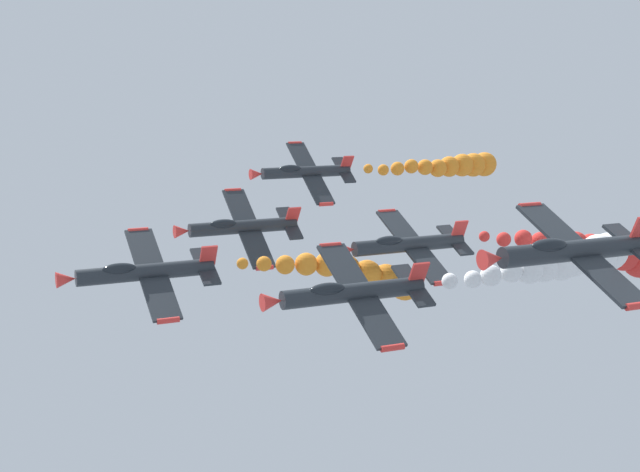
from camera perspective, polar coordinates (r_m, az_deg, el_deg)
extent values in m
cylinder|color=#23282D|center=(55.56, -11.87, -2.45)|extent=(1.49, 9.00, 1.49)
cone|color=red|center=(54.75, -17.09, -2.87)|extent=(1.42, 1.20, 1.42)
cube|color=#23282D|center=(55.71, -11.47, -2.49)|extent=(8.16, 1.90, 4.57)
cylinder|color=red|center=(52.42, -10.40, -5.74)|extent=(0.49, 1.40, 0.49)
cylinder|color=red|center=(59.16, -12.41, 0.38)|extent=(0.49, 1.40, 0.49)
cube|color=#23282D|center=(56.47, -7.90, -2.08)|extent=(3.42, 1.20, 1.98)
cube|color=red|center=(55.92, -7.69, -1.35)|extent=(0.89, 1.10, 1.47)
ellipsoid|color=black|center=(54.90, -13.66, -2.21)|extent=(1.04, 2.20, 1.00)
sphere|color=orange|center=(57.14, -5.36, -1.90)|extent=(0.81, 0.81, 0.81)
sphere|color=orange|center=(57.78, -3.88, -1.92)|extent=(1.07, 1.07, 1.07)
sphere|color=orange|center=(58.44, -2.41, -1.99)|extent=(1.37, 1.37, 1.37)
sphere|color=orange|center=(59.03, -0.96, -1.95)|extent=(1.64, 1.64, 1.64)
sphere|color=orange|center=(59.68, 0.47, -1.97)|extent=(1.79, 1.79, 1.79)
sphere|color=orange|center=(60.44, 1.86, -2.25)|extent=(1.98, 1.98, 1.98)
sphere|color=orange|center=(61.18, 3.25, -2.68)|extent=(2.21, 2.21, 2.21)
sphere|color=orange|center=(62.05, 4.56, -2.99)|extent=(2.31, 2.31, 2.31)
sphere|color=orange|center=(62.89, 5.86, -3.29)|extent=(2.52, 2.52, 2.52)
cylinder|color=#23282D|center=(48.58, 2.33, -3.91)|extent=(1.49, 9.00, 1.49)
cone|color=red|center=(46.59, -3.31, -4.53)|extent=(1.41, 1.20, 1.41)
cube|color=#23282D|center=(48.81, 2.73, -3.95)|extent=(8.22, 1.90, 4.45)
cylinder|color=red|center=(45.95, 5.01, -7.67)|extent=(0.49, 1.40, 0.49)
cylinder|color=red|center=(51.92, 0.72, -0.66)|extent=(0.49, 1.40, 0.49)
cube|color=#23282D|center=(50.41, 6.42, -3.40)|extent=(3.44, 1.20, 1.93)
cube|color=red|center=(49.92, 6.79, -2.58)|extent=(0.87, 1.10, 1.48)
ellipsoid|color=black|center=(47.51, 0.51, -3.68)|extent=(1.03, 2.20, 0.99)
sphere|color=white|center=(51.85, 8.92, -3.09)|extent=(1.01, 1.01, 1.01)
sphere|color=white|center=(52.72, 10.47, -2.95)|extent=(1.11, 1.11, 1.11)
sphere|color=white|center=(54.00, 11.67, -2.68)|extent=(1.39, 1.39, 1.39)
sphere|color=white|center=(55.04, 13.02, -2.40)|extent=(1.42, 1.42, 1.42)
sphere|color=white|center=(56.30, 14.18, -2.27)|extent=(1.85, 1.85, 1.85)
sphere|color=white|center=(57.77, 15.14, -2.15)|extent=(1.91, 1.91, 1.91)
sphere|color=white|center=(59.04, 16.21, -1.89)|extent=(2.23, 2.23, 2.23)
sphere|color=white|center=(60.67, 16.96, -1.65)|extent=(2.25, 2.25, 2.25)
sphere|color=white|center=(62.03, 17.88, -1.36)|extent=(2.52, 2.52, 2.52)
sphere|color=white|center=(63.60, 18.62, -1.10)|extent=(2.72, 2.72, 2.72)
sphere|color=white|center=(65.29, 19.24, -1.01)|extent=(2.84, 2.84, 2.84)
cylinder|color=#23282D|center=(67.28, -5.28, 0.63)|extent=(1.53, 9.00, 1.53)
cone|color=red|center=(65.84, -9.49, 0.32)|extent=(1.45, 1.20, 1.45)
cube|color=#23282D|center=(67.47, -4.98, 0.59)|extent=(7.68, 1.90, 5.36)
cylinder|color=red|center=(64.46, -3.83, -2.20)|extent=(0.50, 1.40, 0.50)
cylinder|color=red|center=(70.66, -6.02, 3.14)|extent=(0.50, 1.40, 0.50)
cube|color=#23282D|center=(68.62, -2.12, 0.89)|extent=(3.23, 1.20, 2.30)
cube|color=red|center=(68.07, -1.88, 1.46)|extent=(1.02, 1.10, 1.40)
ellipsoid|color=black|center=(66.40, -6.68, 0.83)|extent=(1.06, 2.20, 1.03)
cylinder|color=#23282D|center=(61.39, 6.14, -0.59)|extent=(1.46, 9.00, 1.46)
cone|color=red|center=(59.02, 1.85, -0.97)|extent=(1.39, 1.20, 1.39)
cube|color=#23282D|center=(61.64, 6.44, -0.64)|extent=(8.40, 1.90, 4.09)
cylinder|color=red|center=(58.59, 8.46, -3.22)|extent=(0.48, 1.40, 0.48)
cylinder|color=red|center=(64.87, 4.61, 1.69)|extent=(0.48, 1.40, 0.48)
cube|color=#23282D|center=(63.44, 9.27, -0.27)|extent=(3.51, 1.20, 1.79)
cube|color=red|center=(63.03, 9.56, 0.41)|extent=(0.81, 1.10, 1.51)
ellipsoid|color=black|center=(60.25, 4.77, -0.34)|extent=(1.02, 2.20, 0.97)
sphere|color=red|center=(65.06, 11.24, -0.03)|extent=(0.84, 0.84, 0.84)
sphere|color=red|center=(66.05, 12.53, -0.23)|extent=(1.15, 1.15, 1.15)
sphere|color=red|center=(66.98, 13.81, -0.17)|extent=(1.39, 1.39, 1.39)
sphere|color=red|center=(68.19, 14.92, -0.37)|extent=(1.54, 1.54, 1.54)
sphere|color=red|center=(69.34, 16.03, -0.46)|extent=(1.63, 1.63, 1.63)
sphere|color=red|center=(70.41, 17.18, -0.48)|extent=(1.92, 1.92, 1.92)
sphere|color=red|center=(71.77, 18.12, -0.71)|extent=(2.17, 2.17, 2.17)
sphere|color=red|center=(72.90, 19.23, -1.08)|extent=(2.20, 2.20, 2.20)
sphere|color=red|center=(74.23, 20.15, -1.25)|extent=(2.63, 2.63, 2.63)
sphere|color=red|center=(75.55, 21.10, -1.66)|extent=(2.74, 2.74, 2.74)
cylinder|color=#23282D|center=(44.84, 17.08, -0.98)|extent=(1.45, 9.00, 1.45)
cone|color=red|center=(41.70, 11.78, -1.56)|extent=(1.38, 1.20, 1.38)
cube|color=#23282D|center=(45.14, 17.42, -1.04)|extent=(8.47, 1.90, 3.92)
cylinder|color=red|center=(42.58, 21.02, -4.51)|extent=(0.48, 1.40, 0.48)
cylinder|color=red|center=(48.01, 14.23, 2.04)|extent=(0.48, 1.40, 0.48)
cube|color=#23282D|center=(47.52, 20.74, -0.53)|extent=(3.54, 1.20, 1.72)
ellipsoid|color=black|center=(43.45, 15.49, -0.64)|extent=(1.02, 2.20, 0.97)
cylinder|color=#23282D|center=(80.13, -0.95, 4.43)|extent=(1.53, 9.00, 1.53)
cone|color=red|center=(78.28, -4.39, 4.27)|extent=(1.45, 1.20, 1.45)
cube|color=#23282D|center=(80.35, -0.70, 4.39)|extent=(7.68, 1.90, 5.36)
cylinder|color=red|center=(77.22, 0.42, 2.21)|extent=(0.50, 1.40, 0.50)
cylinder|color=red|center=(83.61, -1.75, 6.40)|extent=(0.50, 1.40, 0.50)
cube|color=#23282D|center=(81.75, 1.64, 4.57)|extent=(3.23, 1.20, 2.30)
cube|color=red|center=(81.26, 1.87, 5.07)|extent=(1.02, 1.10, 1.40)
ellipsoid|color=black|center=(79.15, -2.07, 4.65)|extent=(1.06, 2.20, 1.03)
sphere|color=orange|center=(83.02, 3.33, 4.65)|extent=(0.96, 0.96, 0.96)
sphere|color=orange|center=(83.89, 4.38, 4.56)|extent=(1.14, 1.14, 1.14)
sphere|color=orange|center=(84.88, 5.35, 4.64)|extent=(1.41, 1.41, 1.41)
sphere|color=orange|center=(85.89, 6.31, 4.79)|extent=(1.48, 1.48, 1.48)
sphere|color=orange|center=(86.94, 7.24, 4.72)|extent=(1.64, 1.64, 1.64)
sphere|color=orange|center=(88.10, 8.11, 4.64)|extent=(1.88, 1.88, 1.88)
sphere|color=orange|center=(89.45, 8.88, 4.74)|extent=(2.20, 2.20, 2.20)
sphere|color=orange|center=(90.52, 9.76, 4.83)|extent=(2.44, 2.44, 2.44)
sphere|color=orange|center=(91.86, 10.51, 4.84)|extent=(2.57, 2.57, 2.57)
sphere|color=orange|center=(93.20, 11.25, 4.86)|extent=(2.66, 2.66, 2.66)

